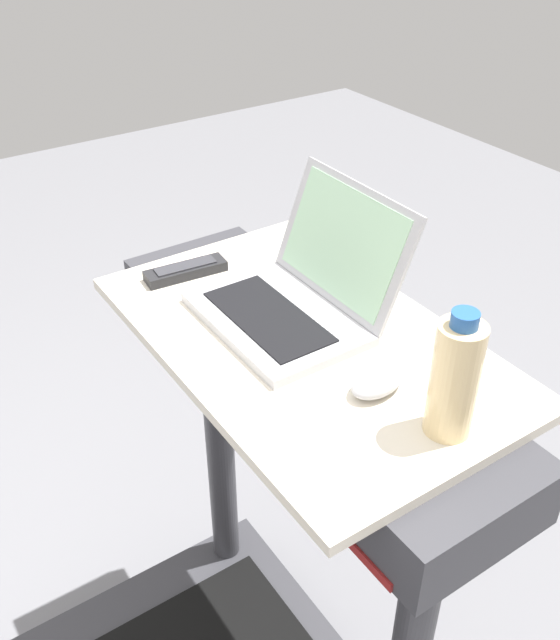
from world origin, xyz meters
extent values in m
cylinder|color=#38383D|center=(-0.34, 0.70, 0.55)|extent=(0.07, 0.07, 0.80)
cube|color=#38383D|center=(0.00, 0.70, 1.00)|extent=(0.90, 0.28, 0.11)
cube|color=#0C3F19|center=(0.00, 0.56, 1.00)|extent=(0.24, 0.01, 0.06)
cube|color=maroon|center=(0.00, 0.56, 0.96)|extent=(0.81, 0.00, 0.02)
cube|color=beige|center=(0.00, 0.70, 1.07)|extent=(0.76, 0.46, 0.02)
cube|color=#B7B7BC|center=(-0.06, 0.68, 1.08)|extent=(0.31, 0.21, 0.02)
cube|color=black|center=(-0.06, 0.66, 1.09)|extent=(0.25, 0.12, 0.00)
cube|color=#B7B7BC|center=(-0.06, 0.82, 1.19)|extent=(0.31, 0.08, 0.20)
cube|color=#B2E0B7|center=(-0.06, 0.82, 1.19)|extent=(0.27, 0.07, 0.18)
ellipsoid|color=#B2B2B7|center=(0.18, 0.71, 1.09)|extent=(0.07, 0.11, 0.03)
cylinder|color=beige|center=(0.31, 0.73, 1.16)|extent=(0.07, 0.07, 0.18)
cylinder|color=#2659A5|center=(0.31, 0.73, 1.27)|extent=(0.04, 0.04, 0.02)
cube|color=#232326|center=(-0.29, 0.63, 1.09)|extent=(0.06, 0.16, 0.02)
cube|color=#333338|center=(-0.29, 0.63, 1.10)|extent=(0.04, 0.12, 0.00)
camera|label=1|loc=(0.81, 0.11, 1.79)|focal=40.23mm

